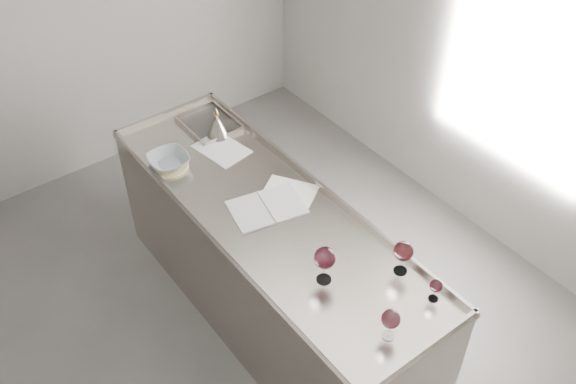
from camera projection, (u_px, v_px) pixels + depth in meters
room_shell at (216, 218)px, 2.92m from camera, size 4.54×5.04×2.84m
counter at (270, 266)px, 3.94m from camera, size 0.77×2.42×0.97m
wine_glass_left at (325, 259)px, 3.15m from camera, size 0.11×0.11×0.22m
wine_glass_middle at (391, 320)px, 2.91m from camera, size 0.09×0.09×0.18m
wine_glass_right at (403, 252)px, 3.20m from camera, size 0.10×0.10×0.20m
wine_glass_small at (436, 286)px, 3.10m from camera, size 0.06×0.06×0.13m
notebook at (267, 207)px, 3.64m from camera, size 0.46×0.37×0.02m
loose_paper_top at (290, 191)px, 3.75m from camera, size 0.34×0.37×0.00m
loose_paper_under at (222, 149)px, 4.06m from camera, size 0.29×0.37×0.00m
trivet at (169, 165)px, 3.92m from camera, size 0.23×0.23×0.02m
ceramic_bowl at (169, 160)px, 3.90m from camera, size 0.26×0.26×0.06m
wine_funnel at (217, 127)px, 4.12m from camera, size 0.15×0.15×0.22m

